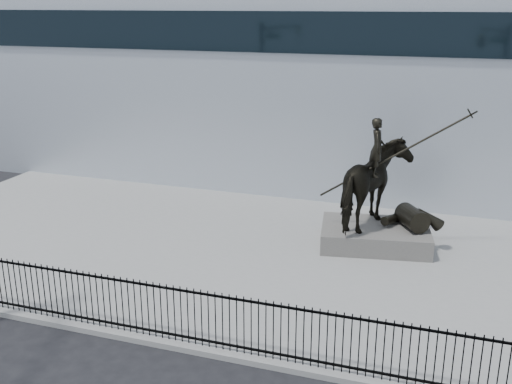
% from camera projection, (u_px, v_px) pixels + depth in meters
% --- Properties ---
extents(plaza, '(30.00, 12.00, 0.15)m').
position_uv_depth(plaza, '(288.00, 259.00, 19.61)').
color(plaza, gray).
rests_on(plaza, ground).
extents(building, '(44.00, 14.00, 9.00)m').
position_uv_depth(building, '(360.00, 78.00, 30.01)').
color(building, silver).
rests_on(building, ground).
extents(picket_fence, '(22.10, 0.10, 1.50)m').
position_uv_depth(picket_fence, '(223.00, 322.00, 14.17)').
color(picket_fence, black).
rests_on(picket_fence, plaza).
extents(statue_plinth, '(3.99, 3.07, 0.68)m').
position_uv_depth(statue_plinth, '(375.00, 236.00, 20.50)').
color(statue_plinth, '#57544F').
rests_on(statue_plinth, plaza).
extents(equestrian_statue, '(4.58, 3.24, 3.93)m').
position_uv_depth(equestrian_statue, '(380.00, 187.00, 19.96)').
color(equestrian_statue, black).
rests_on(equestrian_statue, statue_plinth).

